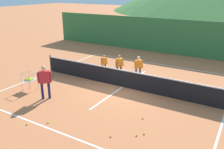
{
  "coord_description": "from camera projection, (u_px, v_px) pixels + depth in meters",
  "views": [
    {
      "loc": [
        5.6,
        -10.52,
        4.97
      ],
      "look_at": [
        0.06,
        -1.22,
        1.09
      ],
      "focal_mm": 38.39,
      "sensor_mm": 36.0,
      "label": 1
    }
  ],
  "objects": [
    {
      "name": "tennis_ball_9",
      "position": [
        51.0,
        82.0,
        13.5
      ],
      "size": [
        0.07,
        0.07,
        0.07
      ],
      "primitive_type": "sphere",
      "color": "yellow",
      "rests_on": "ground"
    },
    {
      "name": "student_1",
      "position": [
        119.0,
        64.0,
        14.07
      ],
      "size": [
        0.43,
        0.73,
        1.35
      ],
      "color": "black",
      "rests_on": "ground"
    },
    {
      "name": "tennis_ball_3",
      "position": [
        16.0,
        93.0,
        12.01
      ],
      "size": [
        0.07,
        0.07,
        0.07
      ],
      "primitive_type": "sphere",
      "color": "yellow",
      "rests_on": "ground"
    },
    {
      "name": "tennis_net",
      "position": [
        123.0,
        78.0,
        12.71
      ],
      "size": [
        10.49,
        0.08,
        1.05
      ],
      "color": "#333338",
      "rests_on": "ground"
    },
    {
      "name": "tennis_ball_0",
      "position": [
        144.0,
        133.0,
        8.67
      ],
      "size": [
        0.07,
        0.07,
        0.07
      ],
      "primitive_type": "sphere",
      "color": "yellow",
      "rests_on": "ground"
    },
    {
      "name": "tennis_ball_2",
      "position": [
        80.0,
        84.0,
        13.21
      ],
      "size": [
        0.07,
        0.07,
        0.07
      ],
      "primitive_type": "sphere",
      "color": "yellow",
      "rests_on": "ground"
    },
    {
      "name": "instructor",
      "position": [
        45.0,
        79.0,
        11.2
      ],
      "size": [
        0.6,
        0.79,
        1.65
      ],
      "color": "#191E4C",
      "rests_on": "ground"
    },
    {
      "name": "line_sideline_west",
      "position": [
        52.0,
        71.0,
        15.35
      ],
      "size": [
        0.08,
        9.95,
        0.01
      ],
      "primitive_type": "cube",
      "color": "white",
      "rests_on": "ground"
    },
    {
      "name": "ground_plane",
      "position": [
        123.0,
        87.0,
        12.88
      ],
      "size": [
        120.0,
        120.0,
        0.0
      ],
      "primitive_type": "plane",
      "color": "#C67042"
    },
    {
      "name": "tennis_ball_6",
      "position": [
        48.0,
        122.0,
        9.39
      ],
      "size": [
        0.07,
        0.07,
        0.07
      ],
      "primitive_type": "sphere",
      "color": "yellow",
      "rests_on": "ground"
    },
    {
      "name": "tennis_ball_8",
      "position": [
        88.0,
        83.0,
        13.28
      ],
      "size": [
        0.07,
        0.07,
        0.07
      ],
      "primitive_type": "sphere",
      "color": "yellow",
      "rests_on": "ground"
    },
    {
      "name": "ball_cart",
      "position": [
        29.0,
        79.0,
        12.31
      ],
      "size": [
        0.58,
        0.58,
        0.9
      ],
      "color": "#B7B7BC",
      "rests_on": "ground"
    },
    {
      "name": "student_2",
      "position": [
        138.0,
        65.0,
        13.79
      ],
      "size": [
        0.47,
        0.51,
        1.35
      ],
      "color": "navy",
      "rests_on": "ground"
    },
    {
      "name": "tennis_ball_1",
      "position": [
        137.0,
        135.0,
        8.57
      ],
      "size": [
        0.07,
        0.07,
        0.07
      ],
      "primitive_type": "sphere",
      "color": "yellow",
      "rests_on": "ground"
    },
    {
      "name": "tennis_ball_10",
      "position": [
        111.0,
        136.0,
        8.52
      ],
      "size": [
        0.07,
        0.07,
        0.07
      ],
      "primitive_type": "sphere",
      "color": "yellow",
      "rests_on": "ground"
    },
    {
      "name": "line_service_center",
      "position": [
        123.0,
        87.0,
        12.88
      ],
      "size": [
        0.08,
        6.05,
        0.01
      ],
      "primitive_type": "cube",
      "color": "white",
      "rests_on": "ground"
    },
    {
      "name": "line_baseline_far",
      "position": [
        156.0,
        64.0,
        16.87
      ],
      "size": [
        10.27,
        0.08,
        0.01
      ],
      "primitive_type": "cube",
      "color": "white",
      "rests_on": "ground"
    },
    {
      "name": "windscreen_fence",
      "position": [
        171.0,
        37.0,
        18.96
      ],
      "size": [
        22.59,
        0.08,
        2.79
      ],
      "primitive_type": "cube",
      "color": "#33753D",
      "rests_on": "ground"
    },
    {
      "name": "student_0",
      "position": [
        104.0,
        62.0,
        14.68
      ],
      "size": [
        0.3,
        0.48,
        1.2
      ],
      "color": "black",
      "rests_on": "ground"
    },
    {
      "name": "line_baseline_near",
      "position": [
        58.0,
        132.0,
        8.82
      ],
      "size": [
        10.27,
        0.08,
        0.01
      ],
      "primitive_type": "cube",
      "color": "white",
      "rests_on": "ground"
    },
    {
      "name": "tennis_ball_4",
      "position": [
        143.0,
        118.0,
        9.71
      ],
      "size": [
        0.07,
        0.07,
        0.07
      ],
      "primitive_type": "sphere",
      "color": "yellow",
      "rests_on": "ground"
    },
    {
      "name": "tennis_ball_7",
      "position": [
        27.0,
        124.0,
        9.28
      ],
      "size": [
        0.07,
        0.07,
        0.07
      ],
      "primitive_type": "sphere",
      "color": "yellow",
      "rests_on": "ground"
    }
  ]
}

